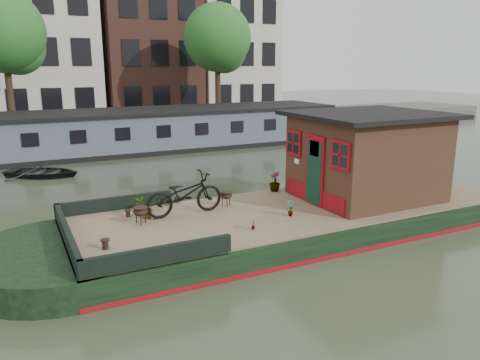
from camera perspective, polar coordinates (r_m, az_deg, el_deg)
name	(u,v)px	position (r m, az deg, el deg)	size (l,w,h in m)	color
ground	(300,229)	(12.86, 7.28, -6.00)	(120.00, 120.00, 0.00)	#2E3823
houseboat_hull	(257,227)	(12.11, 2.04, -5.79)	(14.01, 4.02, 0.60)	black
houseboat_deck	(300,207)	(12.66, 7.37, -3.34)	(11.80, 3.80, 0.05)	#876F53
bow_bulwark	(108,229)	(10.75, -15.81, -5.78)	(3.00, 4.00, 0.35)	black
cabin	(367,155)	(13.68, 15.19, 2.98)	(4.00, 3.50, 2.42)	black
bicycle	(184,194)	(11.84, -6.79, -1.73)	(0.71, 2.03, 1.06)	black
potted_plant_a	(290,208)	(11.78, 6.16, -3.43)	(0.22, 0.15, 0.42)	brown
potted_plant_c	(146,208)	(11.78, -11.41, -3.39)	(0.46, 0.40, 0.51)	#B24C33
potted_plant_d	(275,181)	(14.06, 4.25, -0.18)	(0.33, 0.33, 0.59)	#9B582A
potted_plant_e	(253,224)	(10.80, 1.63, -5.36)	(0.14, 0.10, 0.27)	#9C5F2D
brazier_front	(141,215)	(11.41, -12.01, -4.25)	(0.39, 0.39, 0.42)	black
brazier_rear	(226,199)	(12.59, -1.69, -2.28)	(0.36, 0.36, 0.39)	black
bollard_port	(128,213)	(12.03, -13.50, -3.97)	(0.16, 0.16, 0.18)	black
bollard_stbd	(105,244)	(10.09, -16.10, -7.52)	(0.19, 0.19, 0.22)	black
dinghy	(42,169)	(20.30, -22.97, 1.24)	(2.10, 2.94, 0.61)	black
far_houseboat	(152,131)	(25.19, -10.63, 5.89)	(20.40, 4.40, 2.11)	#47545F
quay	(125,127)	(31.51, -13.89, 6.32)	(60.00, 6.00, 0.90)	#47443F
townhouse_row	(99,16)	(38.32, -16.80, 18.58)	(27.25, 8.00, 16.50)	brown
tree_left	(6,36)	(29.14, -26.60, 15.47)	(4.40, 4.40, 7.40)	#332316
tree_right	(219,41)	(31.88, -2.59, 16.59)	(4.40, 4.40, 7.40)	#332316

